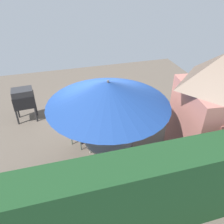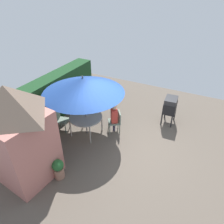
# 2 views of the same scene
# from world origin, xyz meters

# --- Properties ---
(ground_plane) EXTENTS (11.00, 11.00, 0.00)m
(ground_plane) POSITION_xyz_m (0.00, 0.00, 0.00)
(ground_plane) COLOR brown
(hedge_backdrop) EXTENTS (6.06, 0.75, 1.89)m
(hedge_backdrop) POSITION_xyz_m (0.00, 3.50, 0.94)
(hedge_backdrop) COLOR #193D1E
(hedge_backdrop) RESTS_ON ground
(garden_shed) EXTENTS (1.81, 1.98, 3.10)m
(garden_shed) POSITION_xyz_m (-2.62, 2.07, 1.58)
(garden_shed) COLOR #B26B60
(garden_shed) RESTS_ON ground
(patio_table) EXTENTS (1.28, 1.28, 0.79)m
(patio_table) POSITION_xyz_m (-0.05, 1.50, 0.73)
(patio_table) COLOR #B2ADA3
(patio_table) RESTS_ON ground
(patio_umbrella) EXTENTS (2.97, 2.97, 2.50)m
(patio_umbrella) POSITION_xyz_m (-0.05, 1.50, 2.15)
(patio_umbrella) COLOR #4C4C51
(patio_umbrella) RESTS_ON ground
(bbq_grill) EXTENTS (0.73, 0.54, 1.20)m
(bbq_grill) POSITION_xyz_m (2.19, -1.24, 0.85)
(bbq_grill) COLOR black
(bbq_grill) RESTS_ON ground
(chair_near_shed) EXTENTS (0.64, 0.64, 0.90)m
(chair_near_shed) POSITION_xyz_m (0.63, 0.52, 0.52)
(chair_near_shed) COLOR slate
(chair_near_shed) RESTS_ON ground
(chair_far_side) EXTENTS (0.56, 0.56, 0.90)m
(chair_far_side) POSITION_xyz_m (-0.31, 2.60, 0.52)
(chair_far_side) COLOR slate
(chair_far_side) RESTS_ON ground
(potted_plant_by_shed) EXTENTS (0.36, 0.36, 0.70)m
(potted_plant_by_shed) POSITION_xyz_m (-2.32, 1.06, 0.37)
(potted_plant_by_shed) COLOR #936651
(potted_plant_by_shed) RESTS_ON ground
(person_in_red) EXTENTS (0.42, 0.39, 1.26)m
(person_in_red) POSITION_xyz_m (0.58, 0.59, 0.78)
(person_in_red) COLOR #CC3D33
(person_in_red) RESTS_ON ground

